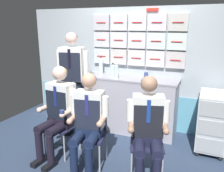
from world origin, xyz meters
TOP-DOWN VIEW (x-y plane):
  - ground at (0.00, 0.00)m, footprint 4.80×4.80m
  - galley_bulkhead at (0.01, 1.37)m, footprint 4.20×0.14m
  - galley_counter at (0.01, 1.09)m, footprint 1.69×0.53m
  - service_trolley at (1.38, 0.93)m, footprint 0.40×0.65m
  - folding_chair_left at (-0.61, 0.06)m, footprint 0.43×0.44m
  - crew_member_left at (-0.63, -0.09)m, footprint 0.52×0.66m
  - folding_chair_center at (-0.11, -0.06)m, footprint 0.47×0.47m
  - crew_member_center at (-0.08, -0.21)m, footprint 0.52×0.66m
  - folding_chair_near_trolley at (0.63, 0.02)m, footprint 0.50×0.50m
  - crew_member_near_trolley at (0.67, -0.13)m, footprint 0.54×0.69m
  - crew_member_standing at (-0.80, 0.59)m, footprint 0.54×0.32m
  - sparkling_bottle_green at (-0.17, 0.94)m, footprint 0.07×0.07m
  - water_bottle_clear at (-0.58, 1.21)m, footprint 0.08×0.08m
  - water_bottle_short at (-0.29, 1.09)m, footprint 0.07×0.07m
  - paper_cup_tan at (0.27, 1.24)m, footprint 0.07×0.07m
  - espresso_cup_small at (-0.65, 0.98)m, footprint 0.06×0.06m
  - coffee_cup_white at (0.45, 0.99)m, footprint 0.07×0.07m

SIDE VIEW (x-z plane):
  - ground at x=0.00m, z-range -0.04..0.00m
  - service_trolley at x=1.38m, z-range 0.03..0.92m
  - galley_counter at x=0.01m, z-range 0.00..0.97m
  - folding_chair_left at x=-0.61m, z-range 0.09..0.93m
  - folding_chair_center at x=-0.11m, z-range 0.09..0.93m
  - folding_chair_near_trolley at x=0.63m, z-range 0.09..0.93m
  - crew_member_center at x=-0.08m, z-range 0.06..1.33m
  - crew_member_near_trolley at x=0.67m, z-range 0.07..1.35m
  - crew_member_left at x=-0.63m, z-range 0.07..1.37m
  - coffee_cup_white at x=0.45m, z-range 0.98..1.03m
  - espresso_cup_small at x=-0.65m, z-range 0.98..1.04m
  - paper_cup_tan at x=0.27m, z-range 0.98..1.06m
  - crew_member_standing at x=-0.80m, z-range 0.18..1.92m
  - water_bottle_short at x=-0.29m, z-range 0.97..1.19m
  - sparkling_bottle_green at x=-0.17m, z-range 0.97..1.22m
  - galley_bulkhead at x=0.01m, z-range 0.02..2.17m
  - water_bottle_clear at x=-0.58m, z-range 0.97..1.27m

